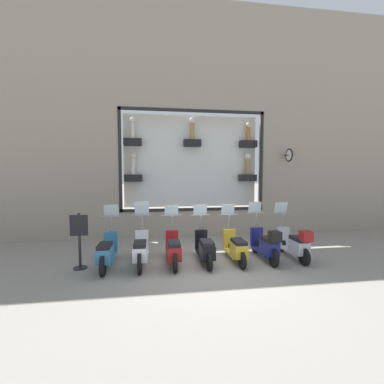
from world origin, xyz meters
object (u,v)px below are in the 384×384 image
(scooter_navy_1, at_px, (266,245))
(shop_sign_post, at_px, (79,239))
(scooter_silver_0, at_px, (295,244))
(scooter_black_3, at_px, (205,249))
(scooter_teal_6, at_px, (107,252))
(scooter_red_4, at_px, (173,250))
(scooter_white_5, at_px, (141,250))
(scooter_yellow_2, at_px, (236,247))

(scooter_navy_1, distance_m, shop_sign_post, 5.15)
(scooter_silver_0, xyz_separation_m, shop_sign_post, (0.13, 6.03, 0.32))
(scooter_black_3, xyz_separation_m, scooter_teal_6, (0.01, 2.66, 0.02))
(scooter_silver_0, xyz_separation_m, scooter_red_4, (0.06, 3.55, -0.04))
(scooter_white_5, height_order, scooter_teal_6, scooter_white_5)
(scooter_black_3, xyz_separation_m, scooter_white_5, (0.01, 1.77, 0.03))
(scooter_white_5, bearing_deg, scooter_teal_6, 90.28)
(scooter_silver_0, xyz_separation_m, scooter_teal_6, (0.07, 5.32, -0.03))
(scooter_navy_1, relative_size, scooter_black_3, 1.00)
(scooter_navy_1, distance_m, scooter_black_3, 1.78)
(scooter_white_5, relative_size, shop_sign_post, 1.21)
(scooter_black_3, bearing_deg, scooter_white_5, 89.70)
(scooter_silver_0, distance_m, scooter_yellow_2, 1.78)
(scooter_navy_1, height_order, scooter_black_3, scooter_navy_1)
(scooter_silver_0, bearing_deg, scooter_white_5, 89.09)
(scooter_navy_1, relative_size, scooter_yellow_2, 1.01)
(scooter_yellow_2, height_order, scooter_teal_6, scooter_teal_6)
(scooter_navy_1, bearing_deg, scooter_red_4, 88.76)
(scooter_yellow_2, height_order, scooter_red_4, scooter_yellow_2)
(scooter_red_4, bearing_deg, scooter_navy_1, -91.24)
(scooter_silver_0, bearing_deg, scooter_black_3, 88.69)
(scooter_navy_1, xyz_separation_m, scooter_yellow_2, (0.05, 0.89, -0.06))
(scooter_navy_1, xyz_separation_m, scooter_white_5, (0.06, 3.55, -0.03))
(scooter_silver_0, height_order, scooter_navy_1, scooter_navy_1)
(scooter_silver_0, distance_m, shop_sign_post, 6.04)
(scooter_black_3, relative_size, shop_sign_post, 1.21)
(scooter_silver_0, xyz_separation_m, scooter_yellow_2, (0.06, 1.77, -0.05))
(scooter_navy_1, distance_m, scooter_red_4, 2.66)
(scooter_black_3, bearing_deg, shop_sign_post, 88.75)
(scooter_silver_0, height_order, scooter_yellow_2, scooter_silver_0)
(scooter_yellow_2, distance_m, scooter_teal_6, 3.55)
(scooter_red_4, height_order, shop_sign_post, scooter_red_4)
(scooter_black_3, xyz_separation_m, shop_sign_post, (0.07, 3.36, 0.37))
(scooter_black_3, relative_size, scooter_red_4, 1.00)
(scooter_silver_0, bearing_deg, scooter_navy_1, 89.64)
(scooter_yellow_2, xyz_separation_m, scooter_black_3, (0.00, 0.89, 0.00))
(scooter_black_3, bearing_deg, scooter_navy_1, -91.79)
(scooter_silver_0, xyz_separation_m, scooter_navy_1, (0.01, 0.89, 0.01))
(scooter_yellow_2, bearing_deg, scooter_black_3, 89.94)
(shop_sign_post, bearing_deg, scooter_navy_1, -91.44)
(scooter_silver_0, distance_m, scooter_white_5, 4.44)
(scooter_black_3, xyz_separation_m, scooter_red_4, (0.00, 0.89, 0.01))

